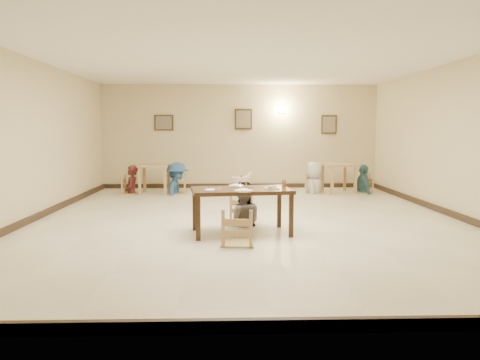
{
  "coord_description": "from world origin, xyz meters",
  "views": [
    {
      "loc": [
        -0.41,
        -8.68,
        1.66
      ],
      "look_at": [
        -0.17,
        -0.6,
        0.81
      ],
      "focal_mm": 35.0,
      "sensor_mm": 36.0,
      "label": 1
    }
  ],
  "objects_px": {
    "bg_diner_a": "(131,165)",
    "bg_table_left": "(154,170)",
    "drink_glass": "(284,183)",
    "bg_diner_d": "(364,164)",
    "bg_chair_ll": "(131,176)",
    "bg_chair_lr": "(177,176)",
    "bg_table_right": "(339,169)",
    "bg_chair_rr": "(364,175)",
    "main_table": "(241,193)",
    "bg_diner_b": "(177,162)",
    "main_diner": "(242,182)",
    "chair_far": "(240,197)",
    "bg_chair_rl": "(314,175)",
    "chair_near": "(238,210)",
    "curry_warmer": "(241,179)",
    "bg_diner_c": "(314,162)"
  },
  "relations": [
    {
      "from": "chair_near",
      "to": "bg_chair_ll",
      "type": "distance_m",
      "value": 6.24
    },
    {
      "from": "bg_chair_rr",
      "to": "main_table",
      "type": "bearing_deg",
      "value": -32.73
    },
    {
      "from": "bg_chair_ll",
      "to": "bg_diner_c",
      "type": "height_order",
      "value": "bg_diner_c"
    },
    {
      "from": "bg_diner_b",
      "to": "main_diner",
      "type": "bearing_deg",
      "value": -153.54
    },
    {
      "from": "chair_near",
      "to": "curry_warmer",
      "type": "bearing_deg",
      "value": -88.47
    },
    {
      "from": "main_diner",
      "to": "curry_warmer",
      "type": "height_order",
      "value": "main_diner"
    },
    {
      "from": "main_table",
      "to": "bg_chair_lr",
      "type": "height_order",
      "value": "bg_chair_lr"
    },
    {
      "from": "drink_glass",
      "to": "bg_diner_d",
      "type": "height_order",
      "value": "bg_diner_d"
    },
    {
      "from": "curry_warmer",
      "to": "bg_table_left",
      "type": "height_order",
      "value": "curry_warmer"
    },
    {
      "from": "drink_glass",
      "to": "bg_table_right",
      "type": "relative_size",
      "value": 0.15
    },
    {
      "from": "chair_far",
      "to": "bg_chair_rl",
      "type": "xyz_separation_m",
      "value": [
        2.13,
        4.2,
        0.0
      ]
    },
    {
      "from": "main_table",
      "to": "bg_chair_rl",
      "type": "xyz_separation_m",
      "value": [
        2.13,
        4.99,
        -0.17
      ]
    },
    {
      "from": "bg_table_left",
      "to": "bg_chair_rr",
      "type": "bearing_deg",
      "value": -0.04
    },
    {
      "from": "bg_chair_rl",
      "to": "bg_chair_rr",
      "type": "distance_m",
      "value": 1.34
    },
    {
      "from": "bg_chair_lr",
      "to": "bg_diner_c",
      "type": "distance_m",
      "value": 3.7
    },
    {
      "from": "main_table",
      "to": "bg_table_right",
      "type": "bearing_deg",
      "value": 53.08
    },
    {
      "from": "bg_diner_b",
      "to": "bg_diner_d",
      "type": "distance_m",
      "value": 5.02
    },
    {
      "from": "bg_diner_a",
      "to": "main_table",
      "type": "bearing_deg",
      "value": 25.13
    },
    {
      "from": "curry_warmer",
      "to": "drink_glass",
      "type": "bearing_deg",
      "value": 14.17
    },
    {
      "from": "chair_far",
      "to": "bg_chair_ll",
      "type": "relative_size",
      "value": 1.01
    },
    {
      "from": "bg_chair_rl",
      "to": "bg_diner_c",
      "type": "bearing_deg",
      "value": 0.0
    },
    {
      "from": "chair_far",
      "to": "bg_diner_d",
      "type": "distance_m",
      "value": 5.43
    },
    {
      "from": "drink_glass",
      "to": "bg_diner_b",
      "type": "distance_m",
      "value": 5.25
    },
    {
      "from": "main_table",
      "to": "drink_glass",
      "type": "xyz_separation_m",
      "value": [
        0.71,
        0.18,
        0.15
      ]
    },
    {
      "from": "main_table",
      "to": "bg_diner_d",
      "type": "xyz_separation_m",
      "value": [
        3.47,
        4.96,
        0.11
      ]
    },
    {
      "from": "curry_warmer",
      "to": "bg_diner_a",
      "type": "bearing_deg",
      "value": 119.15
    },
    {
      "from": "chair_far",
      "to": "bg_chair_rl",
      "type": "bearing_deg",
      "value": 69.42
    },
    {
      "from": "bg_chair_ll",
      "to": "bg_chair_rr",
      "type": "bearing_deg",
      "value": -88.48
    },
    {
      "from": "chair_near",
      "to": "bg_diner_c",
      "type": "distance_m",
      "value": 6.14
    },
    {
      "from": "main_diner",
      "to": "bg_table_left",
      "type": "distance_m",
      "value": 4.78
    },
    {
      "from": "drink_glass",
      "to": "bg_table_right",
      "type": "xyz_separation_m",
      "value": [
        2.09,
        4.82,
        -0.16
      ]
    },
    {
      "from": "bg_chair_ll",
      "to": "bg_diner_b",
      "type": "relative_size",
      "value": 0.58
    },
    {
      "from": "bg_table_left",
      "to": "bg_chair_lr",
      "type": "xyz_separation_m",
      "value": [
        0.6,
        -0.05,
        -0.16
      ]
    },
    {
      "from": "drink_glass",
      "to": "bg_diner_a",
      "type": "bearing_deg",
      "value": 126.2
    },
    {
      "from": "chair_far",
      "to": "bg_chair_lr",
      "type": "relative_size",
      "value": 1.01
    },
    {
      "from": "main_table",
      "to": "bg_table_left",
      "type": "relative_size",
      "value": 2.12
    },
    {
      "from": "bg_chair_ll",
      "to": "bg_chair_lr",
      "type": "bearing_deg",
      "value": -88.57
    },
    {
      "from": "bg_diner_a",
      "to": "bg_table_left",
      "type": "bearing_deg",
      "value": 91.4
    },
    {
      "from": "main_diner",
      "to": "drink_glass",
      "type": "bearing_deg",
      "value": 136.46
    },
    {
      "from": "chair_far",
      "to": "bg_diner_d",
      "type": "bearing_deg",
      "value": 56.57
    },
    {
      "from": "bg_chair_rl",
      "to": "bg_chair_lr",
      "type": "bearing_deg",
      "value": 101.52
    },
    {
      "from": "main_diner",
      "to": "bg_diner_b",
      "type": "height_order",
      "value": "bg_diner_b"
    },
    {
      "from": "bg_table_right",
      "to": "bg_chair_rr",
      "type": "height_order",
      "value": "bg_chair_rr"
    },
    {
      "from": "main_table",
      "to": "bg_diner_c",
      "type": "height_order",
      "value": "bg_diner_c"
    },
    {
      "from": "chair_far",
      "to": "bg_table_right",
      "type": "relative_size",
      "value": 1.07
    },
    {
      "from": "bg_table_right",
      "to": "bg_chair_rl",
      "type": "xyz_separation_m",
      "value": [
        -0.67,
        -0.01,
        -0.15
      ]
    },
    {
      "from": "bg_chair_lr",
      "to": "bg_diner_c",
      "type": "xyz_separation_m",
      "value": [
        3.68,
        0.07,
        0.35
      ]
    },
    {
      "from": "bg_diner_b",
      "to": "chair_near",
      "type": "bearing_deg",
      "value": -159.53
    },
    {
      "from": "main_diner",
      "to": "bg_chair_ll",
      "type": "xyz_separation_m",
      "value": [
        -2.79,
        4.19,
        -0.29
      ]
    },
    {
      "from": "bg_chair_lr",
      "to": "bg_chair_ll",
      "type": "bearing_deg",
      "value": -92.0
    }
  ]
}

